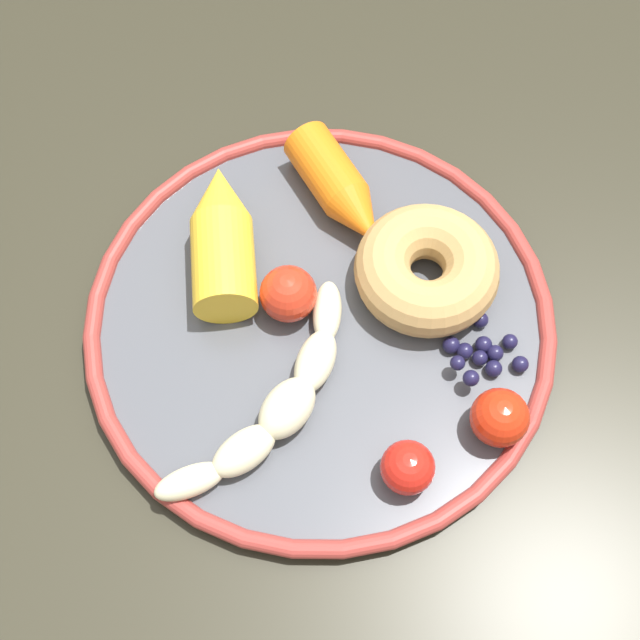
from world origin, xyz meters
The scene contains 11 objects.
ground_plane centered at (0.00, 0.00, 0.00)m, with size 6.00×6.00×0.00m, color #78715B.
dining_table centered at (0.00, 0.00, 0.67)m, with size 0.97×0.87×0.77m.
plate centered at (-0.05, -0.01, 0.78)m, with size 0.32×0.32×0.02m.
banana centered at (-0.12, 0.00, 0.79)m, with size 0.18×0.09×0.03m.
carrot_orange centered at (0.05, 0.00, 0.80)m, with size 0.10×0.10×0.04m.
carrot_yellow centered at (-0.02, 0.07, 0.80)m, with size 0.12×0.08×0.04m.
donut centered at (0.00, -0.07, 0.80)m, with size 0.10×0.10×0.04m, color tan.
blueberry_pile centered at (-0.04, -0.12, 0.79)m, with size 0.06×0.06×0.02m.
tomato_near centered at (-0.05, 0.01, 0.80)m, with size 0.04×0.04×0.04m, color red.
tomato_mid centered at (-0.14, -0.09, 0.80)m, with size 0.03×0.03×0.03m, color red.
tomato_far centered at (-0.09, -0.14, 0.80)m, with size 0.04×0.04×0.04m, color red.
Camera 1 is at (-0.30, -0.09, 1.33)m, focal length 49.46 mm.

